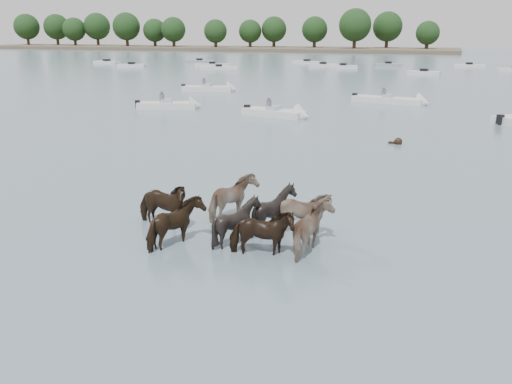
% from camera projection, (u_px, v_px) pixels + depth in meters
% --- Properties ---
extents(ground, '(400.00, 400.00, 0.00)m').
position_uv_depth(ground, '(163.00, 224.00, 16.85)').
color(ground, slate).
rests_on(ground, ground).
extents(shoreline, '(160.00, 30.00, 1.00)m').
position_uv_depth(shoreline, '(198.00, 48.00, 174.64)').
color(shoreline, '#4C4233').
rests_on(shoreline, ground).
extents(pony_herd, '(6.75, 4.36, 1.60)m').
position_uv_depth(pony_herd, '(244.00, 218.00, 15.60)').
color(pony_herd, black).
rests_on(pony_herd, ground).
extents(swimming_pony, '(0.72, 0.44, 0.44)m').
position_uv_depth(swimming_pony, '(397.00, 142.00, 28.77)').
color(swimming_pony, black).
rests_on(swimming_pony, ground).
extents(motorboat_a, '(5.16, 3.28, 1.92)m').
position_uv_depth(motorboat_a, '(176.00, 105.00, 41.96)').
color(motorboat_a, silver).
rests_on(motorboat_a, ground).
extents(motorboat_b, '(5.27, 2.69, 1.92)m').
position_uv_depth(motorboat_b, '(283.00, 114.00, 37.71)').
color(motorboat_b, silver).
rests_on(motorboat_b, ground).
extents(motorboat_c, '(6.58, 2.90, 1.92)m').
position_uv_depth(motorboat_c, '(398.00, 101.00, 44.76)').
color(motorboat_c, silver).
rests_on(motorboat_c, ground).
extents(motorboat_f, '(5.70, 2.63, 1.92)m').
position_uv_depth(motorboat_f, '(215.00, 89.00, 54.14)').
color(motorboat_f, silver).
rests_on(motorboat_f, ground).
extents(distant_flotilla, '(109.67, 26.13, 0.93)m').
position_uv_depth(distant_flotilla, '(390.00, 68.00, 84.98)').
color(distant_flotilla, silver).
rests_on(distant_flotilla, ground).
extents(treeline, '(148.05, 19.35, 12.03)m').
position_uv_depth(treeline, '(185.00, 28.00, 175.94)').
color(treeline, '#382619').
rests_on(treeline, ground).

